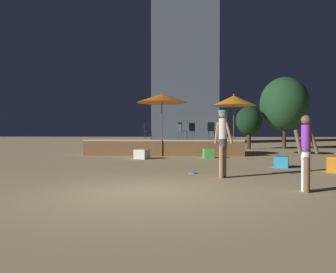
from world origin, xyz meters
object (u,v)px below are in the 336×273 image
patio_umbrella_0 (234,101)px  background_tree_1 (284,104)px  person_1 (306,151)px  cube_seat_1 (281,162)px  bistro_chair_1 (147,129)px  bistro_chair_3 (191,129)px  person_0 (223,138)px  background_tree_0 (249,121)px  cube_seat_3 (208,153)px  patio_umbrella_1 (162,98)px  cube_seat_0 (335,164)px  cube_seat_2 (142,154)px  frisbee_disc (193,173)px  bistro_chair_0 (181,129)px  bistro_chair_2 (211,129)px

patio_umbrella_0 → background_tree_1: size_ratio=0.62×
patio_umbrella_0 → person_1: size_ratio=1.92×
cube_seat_1 → bistro_chair_1: size_ratio=0.67×
bistro_chair_3 → person_1: bearing=77.1°
cube_seat_1 → bistro_chair_3: (-3.15, 6.56, 1.18)m
patio_umbrella_0 → person_0: size_ratio=1.67×
background_tree_0 → bistro_chair_3: bearing=-128.9°
bistro_chair_1 → background_tree_0: size_ratio=0.30×
cube_seat_1 → cube_seat_3: 4.47m
patio_umbrella_1 → background_tree_1: size_ratio=0.64×
cube_seat_3 → bistro_chair_1: bearing=138.6°
person_1 → cube_seat_1: bearing=172.8°
cube_seat_0 → bistro_chair_3: size_ratio=0.68×
cube_seat_0 → person_1: size_ratio=0.37×
cube_seat_0 → cube_seat_3: cube_seat_0 is taller
background_tree_0 → cube_seat_2: bearing=-127.1°
patio_umbrella_1 → person_1: 10.35m
person_1 → person_0: bearing=-140.0°
bistro_chair_1 → background_tree_0: bearing=12.2°
person_1 → frisbee_disc: size_ratio=6.68×
frisbee_disc → patio_umbrella_0: bearing=72.5°
cube_seat_3 → background_tree_0: (3.27, 7.80, 1.77)m
person_1 → cube_seat_0: bearing=151.1°
patio_umbrella_0 → bistro_chair_1: 5.16m
patio_umbrella_0 → background_tree_0: (1.95, 6.75, -0.82)m
person_0 → bistro_chair_0: size_ratio=2.09×
bistro_chair_3 → frisbee_disc: 8.50m
bistro_chair_1 → cube_seat_2: bearing=-111.3°
cube_seat_1 → cube_seat_2: (-5.44, 3.19, 0.02)m
bistro_chair_0 → frisbee_disc: size_ratio=3.67×
bistro_chair_3 → background_tree_0: size_ratio=0.30×
person_0 → background_tree_1: background_tree_1 is taller
patio_umbrella_1 → cube_seat_0: bearing=-44.7°
patio_umbrella_0 → bistro_chair_1: (-4.60, 1.85, -1.42)m
patio_umbrella_0 → bistro_chair_1: patio_umbrella_0 is taller
bistro_chair_2 → bistro_chair_3: 1.55m
patio_umbrella_0 → bistro_chair_0: patio_umbrella_0 is taller
bistro_chair_2 → background_tree_1: size_ratio=0.18×
cube_seat_1 → bistro_chair_2: (-2.12, 5.39, 1.18)m
patio_umbrella_0 → bistro_chair_0: size_ratio=3.49×
person_0 → background_tree_1: bearing=-172.2°
cube_seat_2 → bistro_chair_0: size_ratio=0.82×
patio_umbrella_1 → background_tree_1: background_tree_1 is taller
patio_umbrella_0 → cube_seat_1: patio_umbrella_0 is taller
patio_umbrella_0 → bistro_chair_3: size_ratio=3.49×
cube_seat_3 → bistro_chair_2: size_ratio=0.59×
person_1 → bistro_chair_3: 11.48m
bistro_chair_0 → background_tree_1: 9.79m
patio_umbrella_0 → person_0: (-1.28, -7.51, -1.71)m
person_1 → background_tree_1: bearing=167.9°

